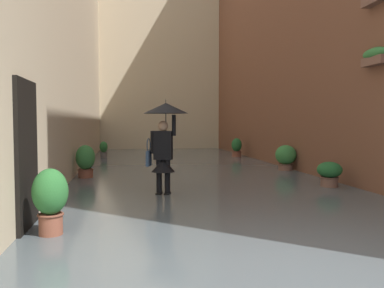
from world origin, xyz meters
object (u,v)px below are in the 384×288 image
at_px(potted_plant_far_right, 85,161).
at_px(potted_plant_mid_right, 104,150).
at_px(potted_plant_far_left, 329,173).
at_px(potted_plant_near_right, 50,199).
at_px(person_wading, 164,131).
at_px(potted_plant_near_left, 286,157).
at_px(potted_plant_mid_left, 237,148).

bearing_deg(potted_plant_far_right, potted_plant_mid_right, -91.39).
bearing_deg(potted_plant_far_left, potted_plant_near_right, 28.52).
height_order(potted_plant_mid_right, potted_plant_far_left, potted_plant_mid_right).
relative_size(person_wading, potted_plant_mid_right, 2.69).
bearing_deg(potted_plant_near_left, person_wading, 40.17).
bearing_deg(person_wading, potted_plant_near_right, 57.07).
bearing_deg(potted_plant_near_left, potted_plant_far_right, 6.40).
xyz_separation_m(person_wading, potted_plant_near_left, (-4.18, -3.53, -0.92)).
relative_size(person_wading, potted_plant_near_left, 2.38).
bearing_deg(potted_plant_near_right, potted_plant_far_left, -151.48).
distance_m(potted_plant_far_right, potted_plant_near_right, 5.64).
height_order(potted_plant_near_right, potted_plant_mid_left, potted_plant_near_right).
xyz_separation_m(person_wading, potted_plant_near_right, (1.81, 2.80, -0.84)).
xyz_separation_m(person_wading, potted_plant_mid_right, (1.76, -8.96, -1.00)).
relative_size(potted_plant_mid_left, potted_plant_mid_right, 1.15).
xyz_separation_m(potted_plant_far_right, potted_plant_mid_right, (-0.15, -6.12, -0.12)).
bearing_deg(potted_plant_far_right, potted_plant_far_left, 156.72).
xyz_separation_m(potted_plant_far_left, potted_plant_near_left, (-0.24, -3.20, 0.10)).
distance_m(person_wading, potted_plant_mid_left, 9.40).
distance_m(potted_plant_mid_left, potted_plant_near_left, 4.95).
distance_m(potted_plant_far_right, potted_plant_mid_right, 6.12).
relative_size(potted_plant_mid_left, potted_plant_far_left, 1.34).
relative_size(person_wading, potted_plant_mid_left, 2.34).
bearing_deg(potted_plant_near_left, potted_plant_far_left, 85.74).
relative_size(potted_plant_far_right, potted_plant_near_right, 0.99).
distance_m(potted_plant_mid_right, potted_plant_near_left, 8.05).
relative_size(potted_plant_far_right, potted_plant_far_left, 1.46).
bearing_deg(person_wading, potted_plant_mid_left, -115.09).
bearing_deg(potted_plant_near_right, potted_plant_near_left, -133.44).
bearing_deg(potted_plant_mid_left, person_wading, 64.91).
distance_m(potted_plant_near_right, potted_plant_far_left, 6.55).
relative_size(person_wading, potted_plant_near_right, 2.13).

